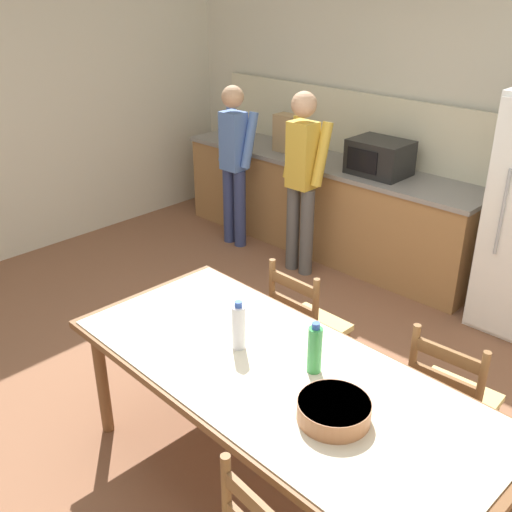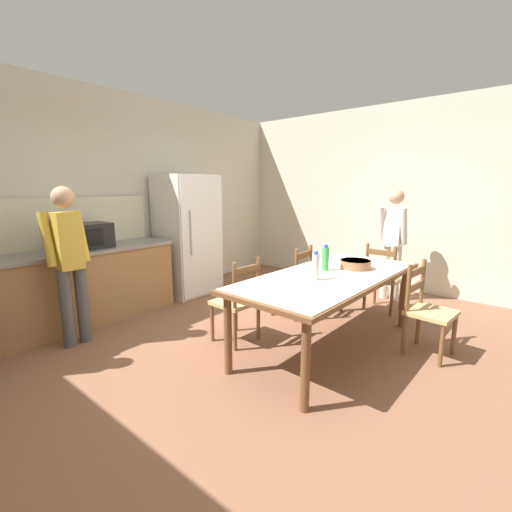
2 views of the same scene
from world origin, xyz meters
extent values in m
plane|color=brown|center=(0.00, 0.00, 0.00)|extent=(8.32, 8.32, 0.00)
cube|color=beige|center=(0.00, 2.66, 1.45)|extent=(6.52, 0.12, 2.90)
cube|color=#9E7042|center=(-1.17, 2.23, 0.43)|extent=(3.15, 0.62, 0.87)
cube|color=gray|center=(-1.17, 2.23, 0.89)|extent=(3.19, 0.66, 0.04)
cube|color=#B7BCC1|center=(-1.88, 2.23, 0.89)|extent=(0.52, 0.38, 0.02)
cube|color=beige|center=(-1.17, 2.54, 1.21)|extent=(3.15, 0.03, 0.60)
cylinder|color=#A5AAB2|center=(0.68, 1.83, 0.99)|extent=(0.02, 0.02, 0.63)
cube|color=black|center=(-0.58, 2.21, 1.06)|extent=(0.50, 0.38, 0.30)
cube|color=black|center=(-0.63, 2.01, 1.06)|extent=(0.30, 0.01, 0.19)
cube|color=tan|center=(-1.65, 2.20, 1.09)|extent=(0.24, 0.16, 0.36)
cylinder|color=brown|center=(-0.47, -0.76, 0.36)|extent=(0.07, 0.07, 0.73)
cylinder|color=brown|center=(-0.44, 0.04, 0.36)|extent=(0.07, 0.07, 0.73)
cylinder|color=brown|center=(1.63, -0.03, 0.36)|extent=(0.07, 0.07, 0.73)
cube|color=brown|center=(0.58, -0.40, 0.75)|extent=(2.31, 1.07, 0.04)
cube|color=beige|center=(0.58, -0.40, 0.77)|extent=(2.21, 1.03, 0.01)
cylinder|color=silver|center=(0.30, -0.39, 0.89)|extent=(0.07, 0.07, 0.24)
cylinder|color=#2D51B2|center=(0.30, -0.39, 1.03)|extent=(0.04, 0.04, 0.03)
cylinder|color=green|center=(0.70, -0.28, 0.89)|extent=(0.07, 0.07, 0.24)
cylinder|color=#2D51B2|center=(0.70, -0.28, 1.03)|extent=(0.04, 0.04, 0.03)
cylinder|color=#9E6642|center=(0.98, -0.48, 0.82)|extent=(0.32, 0.32, 0.09)
cylinder|color=#9E6642|center=(0.98, -0.48, 0.85)|extent=(0.31, 0.31, 0.02)
cylinder|color=brown|center=(0.29, 0.61, 0.21)|extent=(0.04, 0.04, 0.41)
cylinder|color=brown|center=(-0.07, 0.63, 0.21)|extent=(0.04, 0.04, 0.41)
cylinder|color=brown|center=(0.28, 0.27, 0.21)|extent=(0.04, 0.04, 0.41)
cylinder|color=brown|center=(-0.08, 0.29, 0.21)|extent=(0.04, 0.04, 0.41)
cube|color=tan|center=(0.10, 0.45, 0.43)|extent=(0.43, 0.41, 0.04)
cylinder|color=brown|center=(0.28, 0.27, 0.68)|extent=(0.04, 0.04, 0.46)
cylinder|color=brown|center=(-0.08, 0.29, 0.68)|extent=(0.04, 0.04, 0.46)
cube|color=brown|center=(0.10, 0.28, 0.81)|extent=(0.36, 0.04, 0.07)
cube|color=brown|center=(0.10, 0.28, 0.66)|extent=(0.36, 0.04, 0.07)
cylinder|color=brown|center=(0.91, -1.05, 0.68)|extent=(0.04, 0.04, 0.46)
cube|color=brown|center=(1.09, -1.07, 0.81)|extent=(0.36, 0.06, 0.07)
cylinder|color=brown|center=(1.30, 0.59, 0.21)|extent=(0.04, 0.04, 0.41)
cylinder|color=brown|center=(0.94, 0.58, 0.21)|extent=(0.04, 0.04, 0.41)
cylinder|color=brown|center=(1.31, 0.25, 0.21)|extent=(0.04, 0.04, 0.41)
cylinder|color=brown|center=(0.95, 0.24, 0.21)|extent=(0.04, 0.04, 0.41)
cube|color=tan|center=(1.12, 0.42, 0.43)|extent=(0.44, 0.42, 0.04)
cylinder|color=brown|center=(1.31, 0.25, 0.68)|extent=(0.04, 0.04, 0.46)
cylinder|color=brown|center=(0.95, 0.24, 0.68)|extent=(0.04, 0.04, 0.46)
cube|color=brown|center=(1.13, 0.25, 0.81)|extent=(0.36, 0.04, 0.07)
cube|color=brown|center=(1.13, 0.25, 0.66)|extent=(0.36, 0.04, 0.07)
cylinder|color=navy|center=(-1.96, 1.70, 0.39)|extent=(0.12, 0.12, 0.78)
cylinder|color=navy|center=(-1.81, 1.70, 0.39)|extent=(0.12, 0.12, 0.78)
cube|color=#5175BC|center=(-1.88, 1.70, 1.06)|extent=(0.22, 0.18, 0.55)
sphere|color=tan|center=(-1.88, 1.70, 1.47)|extent=(0.21, 0.21, 0.21)
cylinder|color=#5175BC|center=(-2.04, 1.76, 1.08)|extent=(0.09, 0.21, 0.53)
cylinder|color=#5175BC|center=(-1.73, 1.76, 1.08)|extent=(0.09, 0.21, 0.53)
cylinder|color=#4C4C4C|center=(-1.10, 1.68, 0.41)|extent=(0.12, 0.12, 0.81)
cylinder|color=#4C4C4C|center=(-0.94, 1.68, 0.41)|extent=(0.12, 0.12, 0.81)
cube|color=gold|center=(-1.02, 1.68, 1.10)|extent=(0.23, 0.19, 0.57)
sphere|color=tan|center=(-1.02, 1.68, 1.53)|extent=(0.22, 0.22, 0.22)
cylinder|color=gold|center=(-1.18, 1.75, 1.12)|extent=(0.09, 0.22, 0.55)
cylinder|color=gold|center=(-0.86, 1.75, 1.12)|extent=(0.09, 0.22, 0.55)
camera|label=1|loc=(2.14, -2.18, 2.53)|focal=42.00mm
camera|label=2|loc=(-2.44, -1.91, 1.62)|focal=24.00mm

